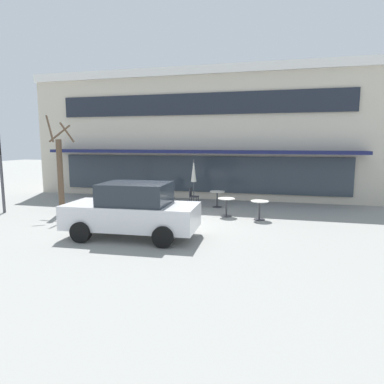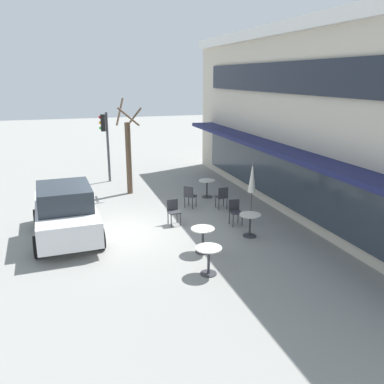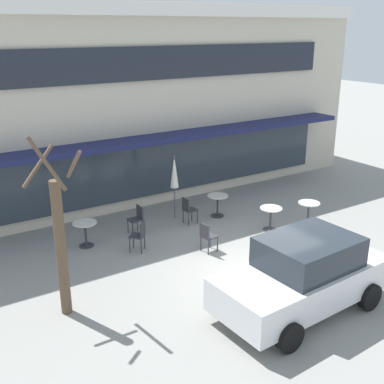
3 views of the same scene
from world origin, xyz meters
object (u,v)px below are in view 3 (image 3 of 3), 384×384
cafe_table_by_tree (218,202)px  street_tree (60,240)px  cafe_chair_2 (188,209)px  cafe_chair_1 (139,234)px  cafe_chair_0 (207,235)px  parked_sedan (304,275)px  cafe_table_near_wall (309,210)px  cafe_table_streetside (271,215)px  cafe_table_mid_patio (85,230)px  patio_umbrella_green_folded (174,172)px  cafe_chair_3 (137,218)px

cafe_table_by_tree → street_tree: (-6.29, -2.90, 1.27)m
cafe_chair_2 → cafe_chair_1: bearing=-157.0°
cafe_chair_0 → parked_sedan: 3.63m
cafe_chair_0 → parked_sedan: parked_sedan is taller
cafe_chair_0 → cafe_chair_2: bearing=72.1°
cafe_table_near_wall → cafe_table_streetside: bearing=167.3°
cafe_table_by_tree → cafe_chair_2: (-1.19, -0.02, 0.01)m
cafe_chair_0 → street_tree: street_tree is taller
cafe_table_mid_patio → cafe_chair_2: cafe_chair_2 is taller
cafe_chair_1 → cafe_table_streetside: bearing=-12.0°
cafe_table_mid_patio → patio_umbrella_green_folded: bearing=8.3°
cafe_table_mid_patio → patio_umbrella_green_folded: size_ratio=0.35×
cafe_table_by_tree → cafe_chair_3: 2.95m
cafe_chair_1 → street_tree: 3.64m
cafe_table_streetside → cafe_chair_2: size_ratio=0.85×
cafe_chair_0 → parked_sedan: bearing=-87.6°
cafe_chair_2 → parked_sedan: bearing=-95.2°
cafe_chair_2 → parked_sedan: size_ratio=0.21×
cafe_table_streetside → parked_sedan: size_ratio=0.18×
cafe_table_streetside → cafe_chair_1: 4.28m
cafe_chair_1 → cafe_chair_2: same height
cafe_table_mid_patio → parked_sedan: size_ratio=0.18×
cafe_table_near_wall → patio_umbrella_green_folded: size_ratio=0.35×
cafe_table_by_tree → cafe_chair_2: 1.19m
cafe_table_streetside → cafe_chair_2: cafe_chair_2 is taller
cafe_chair_1 → street_tree: bearing=-145.9°
cafe_chair_1 → patio_umbrella_green_folded: bearing=37.3°
cafe_table_streetside → cafe_chair_2: 2.67m
cafe_table_by_tree → cafe_table_mid_patio: bearing=177.9°
cafe_table_streetside → patio_umbrella_green_folded: bearing=128.7°
cafe_table_near_wall → cafe_chair_2: (-3.27, 2.16, 0.01)m
parked_sedan → cafe_table_mid_patio: bearing=116.7°
cafe_table_near_wall → cafe_table_mid_patio: bearing=160.8°
parked_sedan → street_tree: 5.45m
patio_umbrella_green_folded → street_tree: street_tree is taller
cafe_table_streetside → cafe_table_by_tree: 2.01m
cafe_chair_1 → cafe_chair_2: (2.27, 0.96, 0.00)m
cafe_table_mid_patio → patio_umbrella_green_folded: patio_umbrella_green_folded is taller
cafe_table_mid_patio → patio_umbrella_green_folded: 3.56m
patio_umbrella_green_folded → cafe_chair_3: patio_umbrella_green_folded is taller
cafe_table_mid_patio → cafe_chair_1: size_ratio=0.85×
cafe_chair_0 → cafe_chair_1: (-1.61, 1.10, 0.00)m
cafe_table_near_wall → cafe_chair_0: 3.94m
parked_sedan → street_tree: bearing=148.7°
cafe_table_by_tree → parked_sedan: size_ratio=0.18×
cafe_table_near_wall → patio_umbrella_green_folded: bearing=140.0°
cafe_chair_3 → cafe_chair_2: bearing=-6.9°
patio_umbrella_green_folded → parked_sedan: 6.40m
cafe_chair_0 → cafe_table_near_wall: bearing=-1.5°
street_tree → cafe_chair_2: bearing=29.5°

